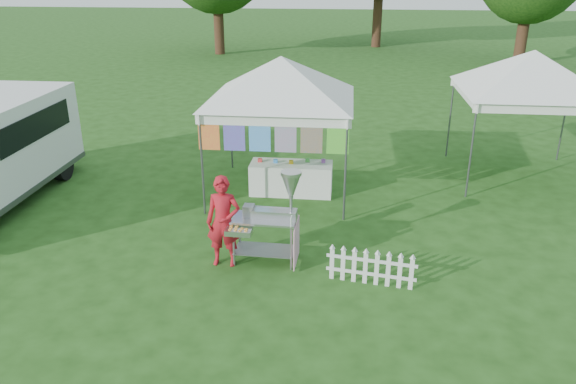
# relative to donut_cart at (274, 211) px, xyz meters

# --- Properties ---
(ground) EXTENTS (120.00, 120.00, 0.00)m
(ground) POSITION_rel_donut_cart_xyz_m (-0.27, -0.20, -0.97)
(ground) COLOR #1F4313
(ground) RESTS_ON ground
(canopy_main) EXTENTS (4.24, 4.24, 3.45)m
(canopy_main) POSITION_rel_donut_cart_xyz_m (-0.27, 3.29, 2.01)
(canopy_main) COLOR #59595E
(canopy_main) RESTS_ON ground
(canopy_right) EXTENTS (4.24, 4.24, 3.45)m
(canopy_right) POSITION_rel_donut_cart_xyz_m (5.23, 4.80, 2.02)
(canopy_right) COLOR #59595E
(canopy_right) RESTS_ON ground
(donut_cart) EXTENTS (1.21, 0.78, 1.66)m
(donut_cart) POSITION_rel_donut_cart_xyz_m (0.00, 0.00, 0.00)
(donut_cart) COLOR gray
(donut_cart) RESTS_ON ground
(vendor) EXTENTS (0.58, 0.38, 1.58)m
(vendor) POSITION_rel_donut_cart_xyz_m (-0.84, -0.13, -0.18)
(vendor) COLOR #AD1521
(vendor) RESTS_ON ground
(picket_fence) EXTENTS (1.43, 0.26, 0.56)m
(picket_fence) POSITION_rel_donut_cart_xyz_m (1.61, -0.54, -0.69)
(picket_fence) COLOR silver
(picket_fence) RESTS_ON ground
(display_table) EXTENTS (1.80, 0.70, 0.70)m
(display_table) POSITION_rel_donut_cart_xyz_m (-0.05, 3.19, -0.63)
(display_table) COLOR white
(display_table) RESTS_ON ground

